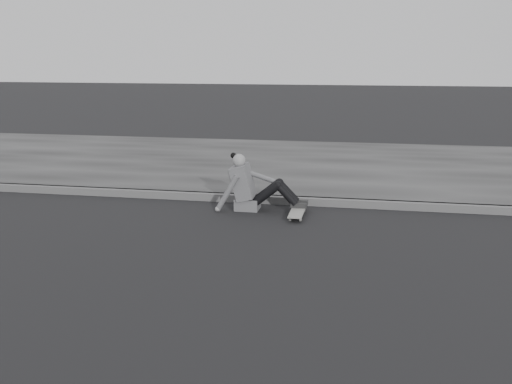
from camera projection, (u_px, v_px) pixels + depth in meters
ground at (261, 259)px, 6.63m from camera, size 80.00×80.00×0.00m
curb at (289, 200)px, 9.08m from camera, size 24.00×0.16×0.12m
sidewalk at (308, 165)px, 11.97m from camera, size 24.00×6.00×0.12m
skateboard at (297, 212)px, 8.39m from camera, size 0.20×0.78×0.09m
seated_woman at (252, 187)px, 8.69m from camera, size 1.38×0.46×0.88m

